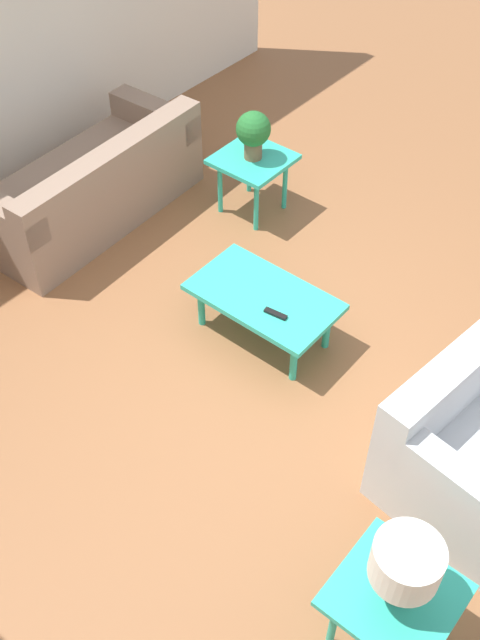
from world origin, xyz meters
TOP-DOWN VIEW (x-y plane):
  - ground_plane at (0.00, 0.00)m, footprint 14.00×14.00m
  - sofa at (2.18, -0.41)m, footprint 0.94×1.94m
  - armchair at (-1.42, -0.02)m, footprint 1.01×1.09m
  - coffee_table at (0.26, -0.22)m, footprint 1.00×0.57m
  - side_table_plant at (1.23, -1.30)m, footprint 0.56×0.56m
  - side_table_lamp at (-1.52, 1.06)m, footprint 0.56×0.56m
  - potted_plant at (1.23, -1.30)m, footprint 0.27×0.27m
  - table_lamp at (-1.52, 1.06)m, footprint 0.32×0.32m
  - remote_control at (0.08, -0.12)m, footprint 0.16×0.06m

SIDE VIEW (x-z plane):
  - ground_plane at x=0.00m, z-range 0.00..0.00m
  - sofa at x=2.18m, z-range -0.08..0.66m
  - armchair at x=-1.42m, z-range -0.09..0.73m
  - coffee_table at x=0.26m, z-range 0.15..0.53m
  - remote_control at x=0.08m, z-range 0.38..0.40m
  - side_table_plant at x=1.23m, z-range 0.18..0.69m
  - side_table_lamp at x=-1.52m, z-range 0.18..0.69m
  - potted_plant at x=1.23m, z-range 0.55..0.94m
  - table_lamp at x=-1.52m, z-range 0.59..1.01m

